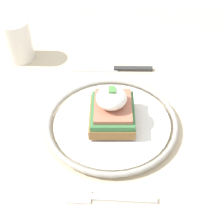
{
  "coord_description": "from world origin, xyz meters",
  "views": [
    {
      "loc": [
        -0.43,
        0.04,
        1.17
      ],
      "look_at": [
        -0.02,
        0.04,
        0.78
      ],
      "focal_mm": 50.0,
      "sensor_mm": 36.0,
      "label": 1
    }
  ],
  "objects": [
    {
      "name": "plate",
      "position": [
        -0.02,
        0.04,
        0.75
      ],
      "size": [
        0.25,
        0.25,
        0.02
      ],
      "color": "silver",
      "rests_on": "dining_table"
    },
    {
      "name": "dining_table",
      "position": [
        0.0,
        0.0,
        0.62
      ],
      "size": [
        0.87,
        0.87,
        0.74
      ],
      "color": "#C6B28E",
      "rests_on": "ground_plane"
    },
    {
      "name": "fork",
      "position": [
        -0.18,
        0.05,
        0.75
      ],
      "size": [
        0.02,
        0.14,
        0.0
      ],
      "color": "silver",
      "rests_on": "dining_table"
    },
    {
      "name": "cup",
      "position": [
        0.2,
        0.26,
        0.79
      ],
      "size": [
        0.07,
        0.07,
        0.09
      ],
      "color": "white",
      "rests_on": "dining_table"
    },
    {
      "name": "sandwich",
      "position": [
        -0.02,
        0.04,
        0.79
      ],
      "size": [
        0.1,
        0.08,
        0.07
      ],
      "color": "olive",
      "rests_on": "plate"
    },
    {
      "name": "knife",
      "position": [
        0.15,
        0.03,
        0.75
      ],
      "size": [
        0.02,
        0.19,
        0.01
      ],
      "color": "#2D2D2D",
      "rests_on": "dining_table"
    }
  ]
}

